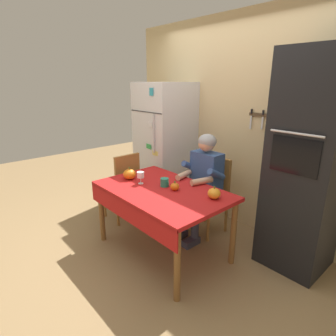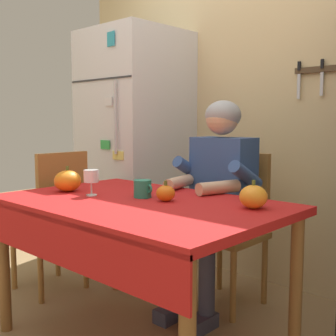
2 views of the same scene
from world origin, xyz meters
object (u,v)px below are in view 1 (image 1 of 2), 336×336
object	(u,v)px
pumpkin_large	(214,193)
pumpkin_small	(175,187)
coffee_mug	(165,182)
wall_oven	(307,166)
chair_left_side	(124,184)
seated_person	(202,178)
chair_behind_person	(212,191)
pumpkin_medium	(130,174)
refrigerator	(165,146)
wine_glass	(141,175)
dining_table	(161,197)

from	to	relation	value
pumpkin_large	pumpkin_small	xyz separation A→B (m)	(-0.40, -0.14, -0.01)
coffee_mug	pumpkin_small	distance (m)	0.15
wall_oven	pumpkin_small	world-z (taller)	wall_oven
chair_left_side	seated_person	bearing A→B (deg)	27.48
chair_behind_person	pumpkin_medium	xyz separation A→B (m)	(-0.52, -0.85, 0.29)
refrigerator	chair_left_side	bearing A→B (deg)	-86.33
chair_behind_person	pumpkin_large	distance (m)	0.79
chair_left_side	pumpkin_large	world-z (taller)	chair_left_side
wall_oven	pumpkin_small	xyz separation A→B (m)	(-0.94, -0.83, -0.27)
refrigerator	coffee_mug	bearing A→B (deg)	-41.21
refrigerator	wall_oven	world-z (taller)	wall_oven
seated_person	wine_glass	xyz separation A→B (m)	(-0.31, -0.66, 0.10)
chair_left_side	coffee_mug	bearing A→B (deg)	-1.85
coffee_mug	pumpkin_large	world-z (taller)	pumpkin_large
seated_person	wine_glass	size ratio (longest dim) A/B	9.21
chair_left_side	pumpkin_medium	bearing A→B (deg)	-22.92
refrigerator	pumpkin_small	distance (m)	1.33
chair_behind_person	pumpkin_large	bearing A→B (deg)	-49.63
coffee_mug	pumpkin_medium	bearing A→B (deg)	-161.26
dining_table	chair_left_side	xyz separation A→B (m)	(-0.90, 0.12, -0.14)
chair_left_side	pumpkin_small	distance (m)	1.05
chair_left_side	pumpkin_medium	world-z (taller)	chair_left_side
wine_glass	pumpkin_medium	bearing A→B (deg)	-178.70
seated_person	chair_behind_person	bearing A→B (deg)	90.00
chair_behind_person	coffee_mug	xyz separation A→B (m)	(-0.08, -0.70, 0.27)
refrigerator	dining_table	size ratio (longest dim) A/B	1.29
wall_oven	chair_left_side	bearing A→B (deg)	-157.55
coffee_mug	seated_person	bearing A→B (deg)	81.28
chair_behind_person	coffee_mug	bearing A→B (deg)	-96.40
wine_glass	pumpkin_medium	world-z (taller)	pumpkin_medium
chair_behind_person	wine_glass	bearing A→B (deg)	-110.22
wall_oven	wine_glass	distance (m)	1.66
wall_oven	coffee_mug	world-z (taller)	wall_oven
pumpkin_medium	wall_oven	bearing A→B (deg)	32.68
seated_person	pumpkin_medium	bearing A→B (deg)	-127.99
refrigerator	pumpkin_small	world-z (taller)	refrigerator
pumpkin_small	chair_left_side	bearing A→B (deg)	178.78
seated_person	refrigerator	bearing A→B (deg)	164.18
chair_behind_person	chair_left_side	size ratio (longest dim) A/B	1.00
pumpkin_large	pumpkin_small	size ratio (longest dim) A/B	1.27
chair_behind_person	pumpkin_medium	bearing A→B (deg)	-121.30
wall_oven	coffee_mug	distance (m)	1.40
seated_person	pumpkin_small	world-z (taller)	seated_person
wall_oven	dining_table	bearing A→B (deg)	-138.69
pumpkin_large	coffee_mug	bearing A→B (deg)	-165.76
wall_oven	wine_glass	size ratio (longest dim) A/B	15.53
chair_behind_person	pumpkin_medium	world-z (taller)	chair_behind_person
pumpkin_medium	wine_glass	bearing A→B (deg)	1.30
coffee_mug	chair_left_side	bearing A→B (deg)	178.15
dining_table	seated_person	bearing A→B (deg)	86.58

